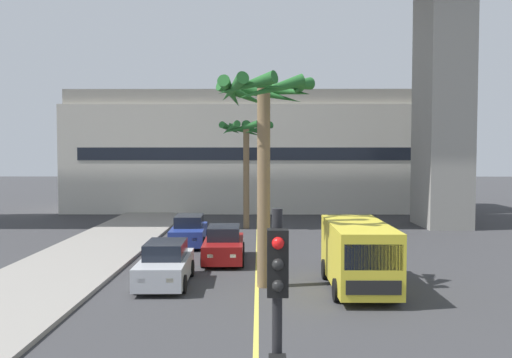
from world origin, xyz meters
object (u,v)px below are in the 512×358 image
(car_queue_front, at_px, (189,231))
(palm_tree_near_median, at_px, (246,140))
(car_queue_second, at_px, (165,265))
(delivery_van, at_px, (358,254))
(traffic_light_median_near, at_px, (277,338))
(palm_tree_mid_median, at_px, (264,117))
(car_queue_third, at_px, (224,245))

(car_queue_front, bearing_deg, palm_tree_near_median, 65.19)
(car_queue_second, distance_m, delivery_van, 7.03)
(traffic_light_median_near, xyz_separation_m, palm_tree_mid_median, (-0.05, 12.93, 3.42))
(palm_tree_near_median, height_order, palm_tree_mid_median, palm_tree_mid_median)
(car_queue_second, relative_size, traffic_light_median_near, 0.98)
(car_queue_front, xyz_separation_m, palm_tree_near_median, (2.88, 6.23, 4.93))
(traffic_light_median_near, height_order, palm_tree_mid_median, palm_tree_mid_median)
(car_queue_third, relative_size, traffic_light_median_near, 0.98)
(car_queue_front, height_order, palm_tree_mid_median, palm_tree_mid_median)
(traffic_light_median_near, height_order, palm_tree_near_median, palm_tree_near_median)
(palm_tree_mid_median, bearing_deg, traffic_light_median_near, -89.79)
(car_queue_front, distance_m, traffic_light_median_near, 22.12)
(traffic_light_median_near, relative_size, palm_tree_near_median, 0.61)
(car_queue_second, distance_m, palm_tree_mid_median, 6.53)
(car_queue_second, relative_size, delivery_van, 0.79)
(car_queue_front, distance_m, delivery_van, 11.59)
(car_queue_front, relative_size, palm_tree_mid_median, 0.55)
(car_queue_third, distance_m, palm_tree_mid_median, 7.34)
(palm_tree_near_median, bearing_deg, car_queue_front, -114.81)
(car_queue_second, bearing_deg, traffic_light_median_near, -74.66)
(car_queue_second, height_order, palm_tree_mid_median, palm_tree_mid_median)
(car_queue_third, distance_m, delivery_van, 7.12)
(delivery_van, bearing_deg, traffic_light_median_near, -104.67)
(palm_tree_mid_median, bearing_deg, delivery_van, -5.50)
(car_queue_front, xyz_separation_m, car_queue_third, (2.11, -4.12, 0.00))
(delivery_van, bearing_deg, car_queue_front, 128.38)
(car_queue_second, height_order, delivery_van, delivery_van)
(delivery_van, distance_m, traffic_light_median_near, 13.11)
(delivery_van, bearing_deg, car_queue_third, 135.71)
(car_queue_second, relative_size, car_queue_third, 1.00)
(delivery_van, height_order, palm_tree_mid_median, palm_tree_mid_median)
(palm_tree_near_median, distance_m, palm_tree_mid_median, 15.02)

